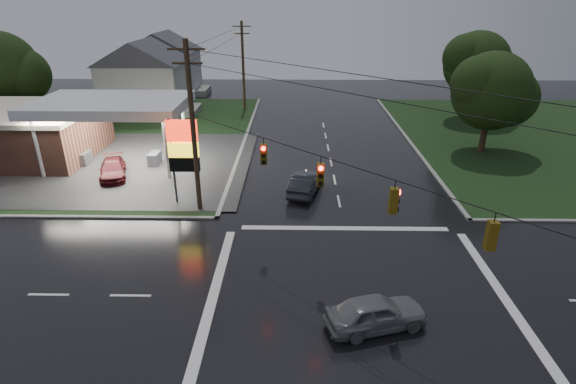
{
  "coord_description": "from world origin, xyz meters",
  "views": [
    {
      "loc": [
        -3.07,
        -17.65,
        13.33
      ],
      "look_at": [
        -3.49,
        5.73,
        3.0
      ],
      "focal_mm": 28.0,
      "sensor_mm": 36.0,
      "label": 1
    }
  ],
  "objects_px": {
    "tree_ne_far": "(478,64)",
    "car_crossing": "(376,313)",
    "gas_station": "(35,130)",
    "utility_pole_nw": "(193,127)",
    "tree_ne_near": "(493,91)",
    "tree_nw_behind": "(3,69)",
    "car_pump": "(113,169)",
    "car_north": "(305,183)",
    "pylon_sign": "(183,148)",
    "utility_pole_n": "(243,65)",
    "house_near": "(145,77)",
    "house_far": "(164,62)"
  },
  "relations": [
    {
      "from": "tree_ne_far",
      "to": "car_crossing",
      "type": "height_order",
      "value": "tree_ne_far"
    },
    {
      "from": "gas_station",
      "to": "utility_pole_nw",
      "type": "height_order",
      "value": "utility_pole_nw"
    },
    {
      "from": "tree_ne_near",
      "to": "tree_nw_behind",
      "type": "bearing_deg",
      "value": 170.53
    },
    {
      "from": "car_pump",
      "to": "car_north",
      "type": "bearing_deg",
      "value": -28.9
    },
    {
      "from": "pylon_sign",
      "to": "utility_pole_n",
      "type": "xyz_separation_m",
      "value": [
        1.0,
        27.5,
        1.46
      ]
    },
    {
      "from": "house_near",
      "to": "house_far",
      "type": "xyz_separation_m",
      "value": [
        -1.0,
        12.0,
        0.0
      ]
    },
    {
      "from": "car_north",
      "to": "car_pump",
      "type": "height_order",
      "value": "car_north"
    },
    {
      "from": "car_pump",
      "to": "tree_ne_far",
      "type": "bearing_deg",
      "value": 9.75
    },
    {
      "from": "gas_station",
      "to": "tree_nw_behind",
      "type": "height_order",
      "value": "tree_nw_behind"
    },
    {
      "from": "gas_station",
      "to": "car_crossing",
      "type": "bearing_deg",
      "value": -39.7
    },
    {
      "from": "tree_ne_near",
      "to": "car_crossing",
      "type": "height_order",
      "value": "tree_ne_near"
    },
    {
      "from": "house_near",
      "to": "tree_ne_far",
      "type": "height_order",
      "value": "tree_ne_far"
    },
    {
      "from": "utility_pole_nw",
      "to": "gas_station",
      "type": "bearing_deg",
      "value": 147.77
    },
    {
      "from": "tree_nw_behind",
      "to": "car_north",
      "type": "distance_m",
      "value": 36.44
    },
    {
      "from": "car_north",
      "to": "utility_pole_nw",
      "type": "bearing_deg",
      "value": 37.55
    },
    {
      "from": "gas_station",
      "to": "utility_pole_nw",
      "type": "bearing_deg",
      "value": -32.23
    },
    {
      "from": "tree_ne_near",
      "to": "car_crossing",
      "type": "relative_size",
      "value": 2.03
    },
    {
      "from": "house_near",
      "to": "car_pump",
      "type": "bearing_deg",
      "value": -80.59
    },
    {
      "from": "house_far",
      "to": "car_pump",
      "type": "bearing_deg",
      "value": -82.28
    },
    {
      "from": "tree_ne_far",
      "to": "car_north",
      "type": "relative_size",
      "value": 2.1
    },
    {
      "from": "car_crossing",
      "to": "gas_station",
      "type": "bearing_deg",
      "value": 34.45
    },
    {
      "from": "tree_ne_far",
      "to": "car_north",
      "type": "xyz_separation_m",
      "value": [
        -19.5,
        -21.52,
        -5.41
      ]
    },
    {
      "from": "utility_pole_n",
      "to": "car_pump",
      "type": "xyz_separation_m",
      "value": [
        -8.0,
        -22.81,
        -4.79
      ]
    },
    {
      "from": "tree_ne_far",
      "to": "gas_station",
      "type": "bearing_deg",
      "value": -161.54
    },
    {
      "from": "pylon_sign",
      "to": "house_near",
      "type": "relative_size",
      "value": 0.54
    },
    {
      "from": "gas_station",
      "to": "car_north",
      "type": "xyz_separation_m",
      "value": [
        23.33,
        -7.23,
        -1.78
      ]
    },
    {
      "from": "house_far",
      "to": "car_crossing",
      "type": "relative_size",
      "value": 2.5
    },
    {
      "from": "tree_ne_near",
      "to": "tree_ne_far",
      "type": "distance_m",
      "value": 12.39
    },
    {
      "from": "house_near",
      "to": "utility_pole_n",
      "type": "bearing_deg",
      "value": 9.91
    },
    {
      "from": "tree_ne_near",
      "to": "car_north",
      "type": "xyz_separation_m",
      "value": [
        -16.49,
        -9.52,
        -4.79
      ]
    },
    {
      "from": "house_far",
      "to": "tree_nw_behind",
      "type": "xyz_separation_m",
      "value": [
        -11.89,
        -18.01,
        1.77
      ]
    },
    {
      "from": "tree_ne_near",
      "to": "car_pump",
      "type": "bearing_deg",
      "value": -167.86
    },
    {
      "from": "pylon_sign",
      "to": "tree_ne_near",
      "type": "relative_size",
      "value": 0.67
    },
    {
      "from": "tree_ne_far",
      "to": "utility_pole_n",
      "type": "bearing_deg",
      "value": 171.45
    },
    {
      "from": "utility_pole_nw",
      "to": "tree_ne_near",
      "type": "height_order",
      "value": "utility_pole_nw"
    },
    {
      "from": "house_near",
      "to": "house_far",
      "type": "distance_m",
      "value": 12.04
    },
    {
      "from": "house_near",
      "to": "pylon_sign",
      "type": "bearing_deg",
      "value": -67.72
    },
    {
      "from": "tree_nw_behind",
      "to": "pylon_sign",
      "type": "bearing_deg",
      "value": -39.87
    },
    {
      "from": "utility_pole_n",
      "to": "car_pump",
      "type": "relative_size",
      "value": 2.25
    },
    {
      "from": "utility_pole_nw",
      "to": "tree_ne_far",
      "type": "xyz_separation_m",
      "value": [
        26.65,
        24.49,
        0.46
      ]
    },
    {
      "from": "car_north",
      "to": "pylon_sign",
      "type": "bearing_deg",
      "value": 28.59
    },
    {
      "from": "utility_pole_nw",
      "to": "tree_ne_near",
      "type": "bearing_deg",
      "value": 27.86
    },
    {
      "from": "gas_station",
      "to": "car_north",
      "type": "height_order",
      "value": "gas_station"
    },
    {
      "from": "car_crossing",
      "to": "car_pump",
      "type": "height_order",
      "value": "car_crossing"
    },
    {
      "from": "tree_nw_behind",
      "to": "car_pump",
      "type": "distance_m",
      "value": 22.73
    },
    {
      "from": "car_crossing",
      "to": "car_pump",
      "type": "bearing_deg",
      "value": 30.41
    },
    {
      "from": "pylon_sign",
      "to": "car_crossing",
      "type": "bearing_deg",
      "value": -48.76
    },
    {
      "from": "house_near",
      "to": "house_far",
      "type": "height_order",
      "value": "same"
    },
    {
      "from": "house_near",
      "to": "tree_ne_far",
      "type": "xyz_separation_m",
      "value": [
        38.1,
        -2.01,
        1.77
      ]
    },
    {
      "from": "gas_station",
      "to": "tree_nw_behind",
      "type": "bearing_deg",
      "value": 128.42
    }
  ]
}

